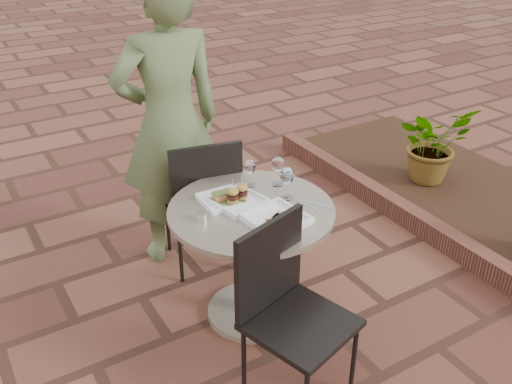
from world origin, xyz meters
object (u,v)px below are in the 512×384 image
plate_sliders (238,198)px  plate_tuna (276,219)px  chair_near (286,299)px  chair_far (203,195)px  plate_salmon (223,199)px  diner (170,123)px  cafe_table (251,246)px

plate_sliders → plate_tuna: plate_sliders is taller
chair_near → plate_sliders: 0.67m
chair_near → plate_tuna: 0.45m
plate_tuna → chair_far: bearing=94.7°
plate_salmon → plate_sliders: 0.09m
plate_tuna → plate_sliders: bearing=106.6°
diner → chair_near: bearing=91.6°
chair_far → plate_tuna: size_ratio=2.94×
plate_tuna → diner: bearing=97.8°
cafe_table → chair_near: 0.56m
plate_salmon → plate_sliders: plate_sliders is taller
cafe_table → chair_far: size_ratio=0.97×
diner → plate_salmon: size_ratio=8.05×
chair_far → plate_tuna: 0.76m
chair_far → plate_sliders: bearing=99.1°
cafe_table → chair_near: (-0.13, -0.54, 0.07)m
plate_salmon → chair_far: bearing=79.1°
plate_tuna → chair_near: bearing=-115.9°
cafe_table → chair_far: (-0.02, 0.55, 0.07)m
cafe_table → diner: bearing=96.6°
chair_near → diner: (0.04, 1.37, 0.40)m
plate_tuna → cafe_table: bearing=102.8°
chair_far → plate_sliders: size_ratio=3.12×
plate_tuna → plate_salmon: bearing=113.7°
chair_far → plate_salmon: size_ratio=3.94×
chair_near → plate_salmon: size_ratio=3.94×
plate_salmon → plate_tuna: size_ratio=0.75×
cafe_table → chair_near: size_ratio=0.97×
plate_sliders → cafe_table: bearing=-65.5°
cafe_table → plate_sliders: (-0.04, 0.08, 0.28)m
cafe_table → plate_sliders: size_ratio=3.02×
chair_near → plate_tuna: bearing=47.7°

